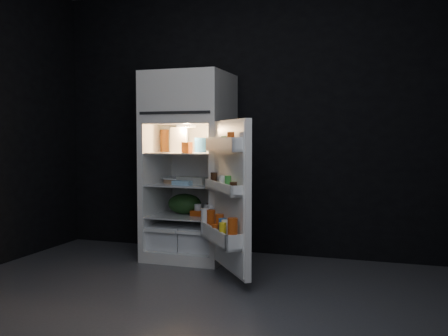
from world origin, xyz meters
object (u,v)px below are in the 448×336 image
(fridge_door, at_px, (228,198))
(refrigerator, at_px, (190,159))
(milk_jug, at_px, (179,140))
(egg_carton, at_px, (192,181))
(yogurt_tray, at_px, (204,213))

(fridge_door, bearing_deg, refrigerator, 131.55)
(milk_jug, bearing_deg, fridge_door, -56.48)
(egg_carton, relative_size, yogurt_tray, 1.19)
(fridge_door, relative_size, egg_carton, 4.33)
(refrigerator, xyz_separation_m, fridge_door, (0.60, -0.68, -0.27))
(milk_jug, bearing_deg, egg_carton, -38.93)
(refrigerator, height_order, fridge_door, refrigerator)
(milk_jug, height_order, egg_carton, milk_jug)
(refrigerator, xyz_separation_m, milk_jug, (-0.10, -0.04, 0.19))
(egg_carton, distance_m, yogurt_tray, 0.33)
(milk_jug, xyz_separation_m, yogurt_tray, (0.27, -0.04, -0.69))
(refrigerator, relative_size, fridge_door, 1.46)
(refrigerator, distance_m, yogurt_tray, 0.54)
(fridge_door, xyz_separation_m, milk_jug, (-0.70, 0.64, 0.46))
(egg_carton, height_order, yogurt_tray, egg_carton)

